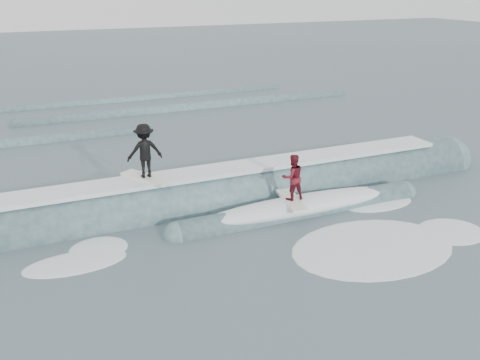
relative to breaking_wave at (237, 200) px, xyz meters
name	(u,v)px	position (x,y,z in m)	size (l,w,h in m)	color
ground	(269,235)	(-0.21, -3.04, -0.04)	(160.00, 160.00, 0.00)	#384D52
breaking_wave	(237,200)	(0.00, 0.00, 0.00)	(23.14, 3.97, 2.38)	#37535D
surfer_black	(145,152)	(-3.28, 0.25, 2.18)	(1.49, 2.00, 1.95)	silver
surfer_red	(293,180)	(1.22, -1.95, 1.26)	(0.91, 2.07, 1.71)	white
whitewater	(312,241)	(0.82, -3.99, -0.04)	(14.08, 5.51, 0.10)	white
far_swells	(107,118)	(-2.00, 14.61, -0.04)	(36.99, 8.65, 0.80)	#37535D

